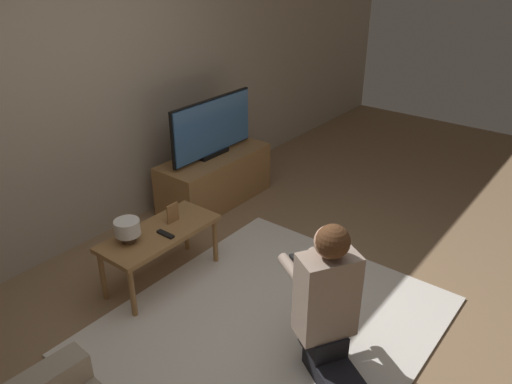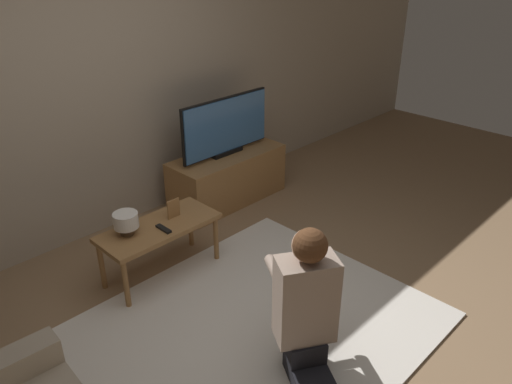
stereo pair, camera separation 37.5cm
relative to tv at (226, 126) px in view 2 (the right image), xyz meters
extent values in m
plane|color=#896B4C|center=(-1.13, -1.52, -0.78)|extent=(10.00, 10.00, 0.00)
cube|color=tan|center=(-1.13, 0.41, 0.52)|extent=(10.00, 0.06, 2.60)
cube|color=silver|center=(-1.13, -1.52, -0.77)|extent=(2.22, 1.92, 0.02)
cube|color=olive|center=(0.00, 0.00, -0.53)|extent=(1.17, 0.48, 0.50)
cube|color=black|center=(0.00, 0.00, -0.26)|extent=(0.35, 0.08, 0.04)
cube|color=black|center=(0.00, 0.00, 0.01)|extent=(1.03, 0.03, 0.53)
cube|color=#38669E|center=(0.00, 0.00, 0.01)|extent=(1.00, 0.04, 0.50)
cube|color=olive|center=(-1.21, -0.56, -0.36)|extent=(0.92, 0.41, 0.04)
cylinder|color=olive|center=(-1.62, -0.72, -0.58)|extent=(0.04, 0.04, 0.40)
cylinder|color=olive|center=(-0.79, -0.72, -0.58)|extent=(0.04, 0.04, 0.40)
cylinder|color=olive|center=(-1.62, -0.39, -0.58)|extent=(0.04, 0.04, 0.40)
cylinder|color=olive|center=(-0.79, -0.39, -0.58)|extent=(0.04, 0.04, 0.40)
cube|color=black|center=(-1.28, -2.11, -0.71)|extent=(0.41, 0.48, 0.11)
cube|color=black|center=(-1.20, -1.97, -0.59)|extent=(0.31, 0.32, 0.14)
cube|color=gray|center=(-1.20, -1.97, -0.25)|extent=(0.39, 0.35, 0.53)
sphere|color=tan|center=(-1.20, -1.97, 0.11)|extent=(0.19, 0.19, 0.19)
sphere|color=#4C2D19|center=(-1.21, -1.99, 0.13)|extent=(0.19, 0.19, 0.19)
cube|color=black|center=(-1.01, -1.65, -0.22)|extent=(0.13, 0.11, 0.04)
cylinder|color=gray|center=(-0.98, -1.81, -0.22)|extent=(0.22, 0.29, 0.07)
cylinder|color=gray|center=(-1.16, -1.70, -0.22)|extent=(0.22, 0.29, 0.07)
cube|color=olive|center=(-1.05, -0.54, -0.27)|extent=(0.11, 0.01, 0.15)
cylinder|color=#4C3823|center=(-1.44, -0.50, -0.32)|extent=(0.10, 0.10, 0.06)
cylinder|color=silver|center=(-1.44, -0.50, -0.23)|extent=(0.18, 0.18, 0.11)
cube|color=black|center=(-1.22, -0.64, -0.34)|extent=(0.04, 0.15, 0.02)
camera|label=1|loc=(-3.24, -3.06, 1.56)|focal=35.00mm
camera|label=2|loc=(-2.99, -3.34, 1.56)|focal=35.00mm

